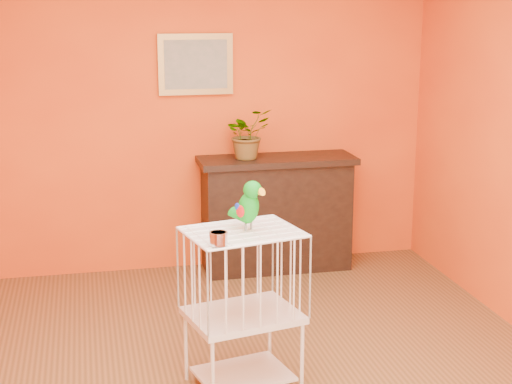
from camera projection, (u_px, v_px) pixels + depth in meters
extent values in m
plane|color=brown|center=(253.00, 383.00, 4.76)|extent=(4.50, 4.50, 0.00)
plane|color=#ED5A16|center=(196.00, 118.00, 6.58)|extent=(4.00, 0.00, 4.00)
plane|color=#ED5A16|center=(413.00, 337.00, 2.32)|extent=(4.00, 0.00, 4.00)
cube|color=black|center=(276.00, 216.00, 6.71)|extent=(1.24, 0.41, 0.93)
cube|color=black|center=(277.00, 160.00, 6.59)|extent=(1.32, 0.47, 0.05)
cube|color=black|center=(282.00, 222.00, 6.53)|extent=(0.87, 0.02, 0.46)
cube|color=maroon|center=(248.00, 231.00, 6.63)|extent=(0.05, 0.19, 0.29)
cube|color=#244221|center=(258.00, 231.00, 6.64)|extent=(0.05, 0.19, 0.29)
cube|color=maroon|center=(268.00, 230.00, 6.66)|extent=(0.05, 0.19, 0.29)
cube|color=#244221|center=(280.00, 229.00, 6.69)|extent=(0.05, 0.19, 0.29)
cube|color=maroon|center=(292.00, 229.00, 6.71)|extent=(0.05, 0.19, 0.29)
imported|color=#26722D|center=(248.00, 140.00, 6.46)|extent=(0.51, 0.53, 0.33)
cube|color=#A2793A|center=(196.00, 64.00, 6.45)|extent=(0.62, 0.03, 0.50)
cube|color=gray|center=(196.00, 64.00, 6.43)|extent=(0.52, 0.01, 0.40)
cube|color=silver|center=(243.00, 374.00, 4.72)|extent=(0.61, 0.52, 0.02)
cube|color=silver|center=(243.00, 315.00, 4.63)|extent=(0.72, 0.61, 0.04)
cube|color=silver|center=(243.00, 232.00, 4.51)|extent=(0.72, 0.61, 0.01)
cylinder|color=silver|center=(213.00, 377.00, 4.38)|extent=(0.02, 0.02, 0.44)
cylinder|color=silver|center=(302.00, 358.00, 4.61)|extent=(0.02, 0.02, 0.44)
cylinder|color=silver|center=(186.00, 347.00, 4.76)|extent=(0.02, 0.02, 0.44)
cylinder|color=silver|center=(270.00, 330.00, 5.00)|extent=(0.02, 0.02, 0.44)
cylinder|color=silver|center=(218.00, 238.00, 4.23)|extent=(0.10, 0.10, 0.07)
cylinder|color=#59544C|center=(246.00, 227.00, 4.52)|extent=(0.01, 0.01, 0.04)
cylinder|color=#59544C|center=(251.00, 226.00, 4.55)|extent=(0.01, 0.01, 0.04)
ellipsoid|color=#0B9516|center=(248.00, 208.00, 4.51)|extent=(0.19, 0.20, 0.21)
ellipsoid|color=#0B9516|center=(253.00, 190.00, 4.46)|extent=(0.15, 0.15, 0.10)
cone|color=orange|center=(259.00, 193.00, 4.43)|extent=(0.08, 0.08, 0.07)
cone|color=black|center=(258.00, 196.00, 4.44)|extent=(0.04, 0.04, 0.03)
sphere|color=black|center=(251.00, 189.00, 4.42)|extent=(0.02, 0.02, 0.02)
sphere|color=black|center=(259.00, 187.00, 4.47)|extent=(0.02, 0.02, 0.02)
ellipsoid|color=#A50C0C|center=(240.00, 211.00, 4.47)|extent=(0.06, 0.07, 0.07)
ellipsoid|color=navy|center=(254.00, 207.00, 4.56)|extent=(0.06, 0.07, 0.07)
cone|color=#0B9516|center=(239.00, 218.00, 4.57)|extent=(0.14, 0.16, 0.12)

